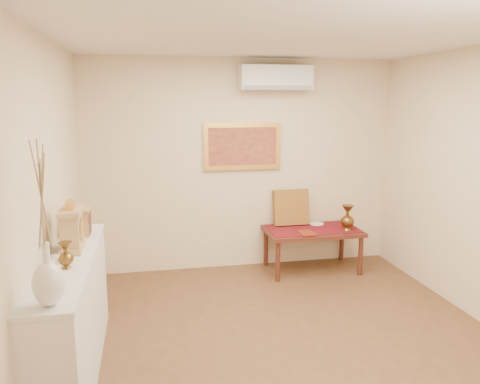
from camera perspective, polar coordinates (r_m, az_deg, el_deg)
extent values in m
plane|color=brown|center=(4.39, 6.47, -18.62)|extent=(4.50, 4.50, 0.00)
plane|color=silver|center=(3.86, 7.38, 18.92)|extent=(4.50, 4.50, 0.00)
cube|color=beige|center=(6.05, 0.24, 3.27)|extent=(4.00, 0.02, 2.70)
cube|color=beige|center=(3.80, -23.17, -2.27)|extent=(0.02, 4.50, 2.70)
cube|color=maroon|center=(6.09, 8.82, -4.46)|extent=(1.14, 0.59, 0.01)
cylinder|color=silver|center=(6.31, 9.31, -3.84)|extent=(0.19, 0.19, 0.01)
cube|color=maroon|center=(5.86, 8.15, -4.96)|extent=(0.19, 0.26, 0.01)
cube|color=maroon|center=(6.20, 6.23, -1.86)|extent=(0.47, 0.20, 0.48)
cube|color=silver|center=(4.04, -19.71, -14.36)|extent=(0.35, 2.00, 0.95)
cube|color=silver|center=(3.86, -20.18, -7.76)|extent=(0.37, 2.02, 0.03)
cube|color=tan|center=(4.04, -19.67, -6.31)|extent=(0.16, 0.36, 0.05)
cube|color=tan|center=(4.00, -19.81, -4.26)|extent=(0.14, 0.30, 0.25)
cylinder|color=beige|center=(3.99, -18.74, -4.23)|extent=(0.01, 0.17, 0.17)
cylinder|color=gold|center=(3.99, -18.67, -4.23)|extent=(0.01, 0.19, 0.19)
cube|color=tan|center=(3.97, -19.94, -2.24)|extent=(0.17, 0.34, 0.04)
cube|color=gold|center=(3.95, -20.00, -1.46)|extent=(0.06, 0.11, 0.07)
cube|color=tan|center=(4.42, -18.81, -3.64)|extent=(0.15, 0.20, 0.22)
cube|color=#522318|center=(4.42, -17.78, -4.24)|extent=(0.01, 0.17, 0.09)
cube|color=#522318|center=(4.40, -17.86, -2.98)|extent=(0.01, 0.17, 0.09)
cube|color=tan|center=(4.39, -18.91, -2.10)|extent=(0.16, 0.21, 0.02)
cube|color=#522318|center=(6.10, 8.82, -4.72)|extent=(1.20, 0.70, 0.05)
cylinder|color=#522318|center=(5.75, 4.63, -8.46)|extent=(0.06, 0.06, 0.50)
cylinder|color=#522318|center=(6.13, 14.47, -7.56)|extent=(0.06, 0.06, 0.50)
cylinder|color=#522318|center=(6.28, 3.17, -6.75)|extent=(0.06, 0.06, 0.50)
cylinder|color=#522318|center=(6.63, 12.29, -6.04)|extent=(0.06, 0.06, 0.50)
cube|color=gold|center=(6.00, 0.29, 5.61)|extent=(1.00, 0.05, 0.60)
cube|color=#A8563A|center=(5.97, 0.34, 5.58)|extent=(0.88, 0.01, 0.48)
cube|color=silver|center=(5.97, 4.38, 13.72)|extent=(0.90, 0.24, 0.30)
cube|color=gray|center=(5.85, 4.69, 12.59)|extent=(0.86, 0.02, 0.05)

